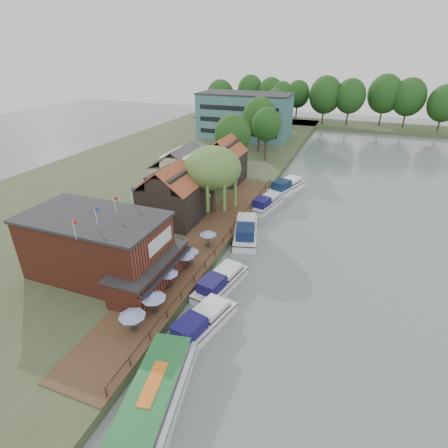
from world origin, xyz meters
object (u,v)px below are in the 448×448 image
(umbrella_2, at_px, (169,279))
(swan, at_px, (172,371))
(cottage_c, at_px, (224,160))
(umbrella_5, at_px, (208,239))
(cruiser_3, at_px, (267,202))
(cottage_b, at_px, (184,172))
(cruiser_0, at_px, (202,320))
(umbrella_3, at_px, (185,261))
(cottage_a, at_px, (171,194))
(umbrella_0, at_px, (133,322))
(cruiser_4, at_px, (287,185))
(hotel_block, at_px, (245,116))
(cruiser_1, at_px, (221,280))
(tour_boat, at_px, (151,404))
(willow, at_px, (213,181))
(umbrella_1, at_px, (154,303))
(umbrella_4, at_px, (190,256))
(cruiser_2, at_px, (246,229))
(pub, at_px, (112,249))

(umbrella_2, bearing_deg, swan, -60.31)
(cottage_c, height_order, umbrella_5, cottage_c)
(cruiser_3, bearing_deg, cottage_b, -160.62)
(cruiser_0, bearing_deg, umbrella_3, 139.71)
(cottage_a, xyz_separation_m, umbrella_0, (7.86, -21.68, -2.96))
(umbrella_0, height_order, umbrella_2, same)
(cottage_c, height_order, umbrella_0, cottage_c)
(cruiser_4, bearing_deg, hotel_block, 138.13)
(cruiser_0, bearing_deg, cottage_a, 139.05)
(cottage_b, distance_m, cruiser_3, 15.02)
(cruiser_3, distance_m, swan, 35.55)
(cruiser_1, bearing_deg, tour_boat, -75.43)
(hotel_block, relative_size, cruiser_0, 2.63)
(hotel_block, height_order, cruiser_4, hotel_block)
(umbrella_3, distance_m, tour_boat, 17.51)
(umbrella_3, height_order, swan, umbrella_3)
(cottage_b, distance_m, umbrella_0, 33.62)
(willow, height_order, umbrella_1, willow)
(umbrella_3, bearing_deg, cottage_b, 117.02)
(umbrella_1, xyz_separation_m, cruiser_4, (4.62, 39.44, -0.97))
(cruiser_0, xyz_separation_m, cruiser_3, (-1.64, 30.04, -0.02))
(cottage_a, bearing_deg, tour_boat, -64.28)
(cottage_b, bearing_deg, umbrella_5, -54.14)
(umbrella_0, relative_size, umbrella_4, 1.03)
(cottage_c, relative_size, umbrella_4, 3.58)
(willow, relative_size, umbrella_1, 4.25)
(tour_boat, bearing_deg, hotel_block, 93.00)
(cruiser_2, bearing_deg, cruiser_3, 73.93)
(cottage_a, height_order, cruiser_4, cottage_a)
(umbrella_1, bearing_deg, cruiser_4, 83.32)
(pub, bearing_deg, umbrella_5, 53.55)
(umbrella_0, xyz_separation_m, tour_boat, (5.43, -5.91, -0.86))
(umbrella_0, height_order, cruiser_0, umbrella_0)
(umbrella_3, distance_m, cruiser_4, 32.04)
(cruiser_3, bearing_deg, umbrella_3, -86.85)
(hotel_block, height_order, umbrella_1, hotel_block)
(cottage_c, bearing_deg, cruiser_1, -69.75)
(cottage_b, relative_size, swan, 21.82)
(umbrella_3, bearing_deg, pub, -149.26)
(umbrella_4, bearing_deg, pub, -143.72)
(cruiser_0, xyz_separation_m, cruiser_4, (-0.05, 38.81, 0.15))
(umbrella_3, xyz_separation_m, cruiser_2, (3.50, 11.85, -0.96))
(hotel_block, bearing_deg, cottage_c, -77.80)
(cottage_c, bearing_deg, swan, -74.69)
(umbrella_1, distance_m, umbrella_5, 13.48)
(cruiser_1, bearing_deg, cottage_b, 136.24)
(umbrella_4, height_order, cruiser_3, umbrella_4)
(umbrella_5, relative_size, swan, 5.40)
(willow, bearing_deg, umbrella_3, -78.65)
(cottage_a, relative_size, cruiser_3, 0.91)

